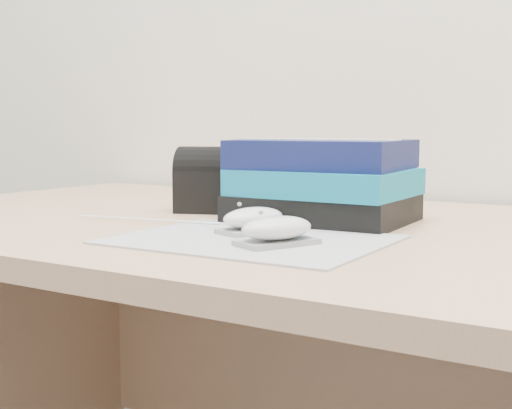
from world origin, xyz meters
The scene contains 7 objects.
desk centered at (0.00, 1.64, 0.50)m, with size 1.60×0.80×0.73m.
mousepad centered at (-0.04, 1.41, 0.73)m, with size 0.32×0.25×0.00m, color gray.
mouse_rear centered at (-0.06, 1.45, 0.75)m, with size 0.08×0.10×0.04m.
mouse_front centered at (0.01, 1.39, 0.75)m, with size 0.09×0.11×0.04m.
usb_cable centered at (-0.25, 1.47, 0.73)m, with size 0.00×0.00×0.23m, color white.
book_stack centered at (-0.04, 1.62, 0.79)m, with size 0.26×0.21×0.12m.
pouch centered at (-0.25, 1.63, 0.78)m, with size 0.14×0.12×0.11m.
Camera 1 is at (0.43, 0.67, 0.87)m, focal length 50.00 mm.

